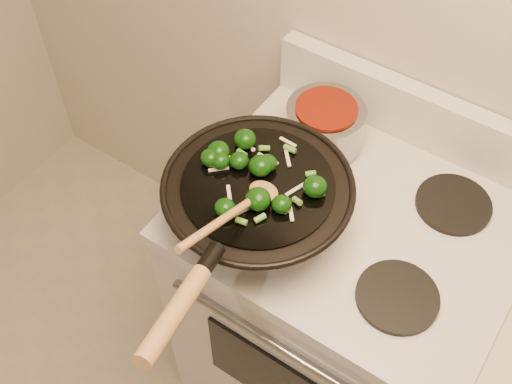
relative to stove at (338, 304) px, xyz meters
The scene contains 5 objects.
stove is the anchor object (origin of this frame).
wok 0.59m from the stove, 138.50° to the right, with size 0.43×0.70×0.25m.
stirfry 0.66m from the stove, 144.08° to the right, with size 0.28×0.27×0.05m.
wooden_spoon 0.70m from the stove, 122.41° to the right, with size 0.07×0.30×0.12m.
saucepan 0.57m from the stove, 141.17° to the left, with size 0.20×0.32×0.12m.
Camera 1 is at (0.07, 0.29, 2.14)m, focal length 45.00 mm.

